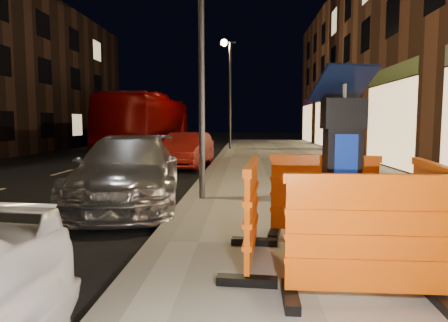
# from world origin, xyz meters

# --- Properties ---
(ground_plane) EXTENTS (120.00, 120.00, 0.00)m
(ground_plane) POSITION_xyz_m (0.00, 0.00, 0.00)
(ground_plane) COLOR black
(ground_plane) RESTS_ON ground
(sidewalk) EXTENTS (6.00, 60.00, 0.15)m
(sidewalk) POSITION_xyz_m (3.00, 0.00, 0.07)
(sidewalk) COLOR gray
(sidewalk) RESTS_ON ground
(kerb) EXTENTS (0.30, 60.00, 0.15)m
(kerb) POSITION_xyz_m (0.00, 0.00, 0.07)
(kerb) COLOR slate
(kerb) RESTS_ON ground
(parking_kiosk) EXTENTS (0.69, 0.69, 1.99)m
(parking_kiosk) POSITION_xyz_m (2.14, -0.70, 1.14)
(parking_kiosk) COLOR black
(parking_kiosk) RESTS_ON sidewalk
(barrier_front) EXTENTS (1.44, 0.62, 1.11)m
(barrier_front) POSITION_xyz_m (2.14, -1.65, 0.70)
(barrier_front) COLOR #F45907
(barrier_front) RESTS_ON sidewalk
(barrier_back) EXTENTS (1.50, 0.81, 1.11)m
(barrier_back) POSITION_xyz_m (2.14, 0.25, 0.70)
(barrier_back) COLOR #F45907
(barrier_back) RESTS_ON sidewalk
(barrier_kerbside) EXTENTS (0.70, 1.46, 1.11)m
(barrier_kerbside) POSITION_xyz_m (1.19, -0.70, 0.70)
(barrier_kerbside) COLOR #F45907
(barrier_kerbside) RESTS_ON sidewalk
(barrier_bldgside) EXTENTS (0.79, 1.49, 1.11)m
(barrier_bldgside) POSITION_xyz_m (3.09, -0.70, 0.70)
(barrier_bldgside) COLOR #F45907
(barrier_bldgside) RESTS_ON sidewalk
(car_silver) EXTENTS (2.70, 5.06, 1.40)m
(car_silver) POSITION_xyz_m (-1.25, 3.01, 0.00)
(car_silver) COLOR silver
(car_silver) RESTS_ON ground
(car_red) EXTENTS (1.71, 4.04, 1.30)m
(car_red) POSITION_xyz_m (-1.04, 9.77, 0.00)
(car_red) COLOR #A51D15
(car_red) RESTS_ON ground
(bus_doubledecker) EXTENTS (3.08, 12.07, 3.35)m
(bus_doubledecker) POSITION_xyz_m (-4.86, 19.62, 0.00)
(bus_doubledecker) COLOR #850403
(bus_doubledecker) RESTS_ON ground
(street_lamp_mid) EXTENTS (0.12, 0.12, 6.00)m
(street_lamp_mid) POSITION_xyz_m (0.25, 3.00, 3.15)
(street_lamp_mid) COLOR #3F3F44
(street_lamp_mid) RESTS_ON sidewalk
(street_lamp_far) EXTENTS (0.12, 0.12, 6.00)m
(street_lamp_far) POSITION_xyz_m (0.25, 18.00, 3.15)
(street_lamp_far) COLOR #3F3F44
(street_lamp_far) RESTS_ON sidewalk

